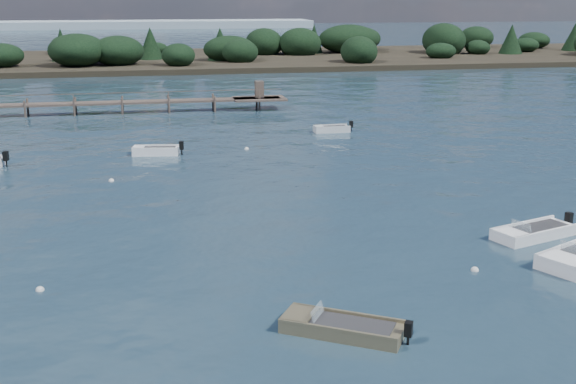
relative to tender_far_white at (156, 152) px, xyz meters
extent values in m
plane|color=#172937|center=(6.29, 31.05, -0.17)|extent=(400.00, 400.00, 0.00)
cube|color=white|center=(-0.01, 0.00, -0.07)|extent=(3.26, 1.73, 0.72)
cube|color=white|center=(-1.17, 0.19, 0.36)|extent=(0.92, 1.22, 0.14)
cube|color=#28282A|center=(0.23, -0.04, 0.28)|extent=(2.24, 1.32, 0.12)
cube|color=white|center=(-0.10, -0.55, 0.36)|extent=(3.08, 0.63, 0.14)
cube|color=white|center=(0.08, 0.55, 0.36)|extent=(3.08, 0.63, 0.14)
cube|color=black|center=(1.74, -0.29, 0.48)|extent=(0.34, 0.39, 0.57)
cylinder|color=black|center=(1.74, -0.29, -0.01)|extent=(0.12, 0.12, 0.57)
cube|color=white|center=(16.52, -21.19, -0.08)|extent=(4.38, 2.77, 0.64)
cube|color=white|center=(15.04, -21.69, 0.30)|extent=(1.38, 1.63, 0.13)
cube|color=#28282A|center=(16.83, -21.09, 0.22)|extent=(3.04, 2.06, 0.11)
cube|color=white|center=(16.75, -21.88, 0.30)|extent=(3.92, 1.40, 0.13)
cube|color=white|center=(16.29, -20.51, 0.30)|extent=(3.92, 1.40, 0.13)
cube|color=black|center=(18.66, -20.48, 0.41)|extent=(0.34, 0.37, 0.50)
cylinder|color=black|center=(18.66, -20.48, -0.03)|extent=(0.12, 0.12, 0.50)
cube|color=silver|center=(15.67, -21.48, 0.51)|extent=(0.49, 1.10, 0.38)
cube|color=black|center=(-9.53, -1.69, 0.52)|extent=(0.36, 0.42, 0.60)
cylinder|color=black|center=(-9.53, -1.69, 0.00)|extent=(0.13, 0.13, 0.60)
cube|color=white|center=(15.40, -25.38, 0.38)|extent=(1.88, 2.10, 0.15)
cube|color=white|center=(16.76, -23.71, 0.38)|extent=(4.68, 2.39, 0.15)
cube|color=brown|center=(5.32, -28.88, -0.08)|extent=(4.11, 3.32, 0.60)
cube|color=brown|center=(4.06, -28.09, 0.27)|extent=(1.49, 1.61, 0.12)
cube|color=#28282A|center=(5.59, -29.05, 0.20)|extent=(2.89, 2.41, 0.10)
cube|color=brown|center=(4.97, -29.45, 0.27)|extent=(3.39, 2.17, 0.12)
cube|color=brown|center=(5.68, -28.31, 0.27)|extent=(3.39, 2.17, 0.12)
cube|color=black|center=(7.15, -30.02, 0.37)|extent=(0.36, 0.37, 0.47)
cylinder|color=black|center=(7.15, -30.02, -0.04)|extent=(0.12, 0.12, 0.47)
cube|color=silver|center=(4.59, -28.42, 0.47)|extent=(0.67, 0.96, 0.36)
cube|color=silver|center=(14.07, 5.88, -0.07)|extent=(2.85, 1.17, 0.66)
cube|color=silver|center=(12.99, 5.87, 0.31)|extent=(0.69, 1.03, 0.13)
cube|color=#28282A|center=(14.29, 5.88, 0.24)|extent=(1.94, 0.93, 0.11)
cube|color=silver|center=(14.07, 5.37, 0.31)|extent=(2.83, 0.15, 0.13)
cube|color=silver|center=(14.06, 6.39, 0.31)|extent=(2.83, 0.15, 0.13)
cube|color=black|center=(15.69, 5.90, 0.43)|extent=(0.27, 0.32, 0.52)
cylinder|color=black|center=(15.69, 5.90, -0.03)|extent=(0.10, 0.10, 0.52)
sphere|color=silver|center=(12.02, -24.54, -0.17)|extent=(0.32, 0.32, 0.32)
sphere|color=silver|center=(-4.81, -23.22, -0.17)|extent=(0.32, 0.32, 0.32)
sphere|color=silver|center=(6.40, 0.59, -0.17)|extent=(0.32, 0.32, 0.32)
sphere|color=silver|center=(-2.78, -6.89, -0.17)|extent=(0.32, 0.32, 0.32)
cube|color=brown|center=(10.29, 19.05, 0.83)|extent=(5.00, 3.20, 0.18)
cube|color=brown|center=(10.29, 19.05, 1.73)|extent=(0.80, 0.80, 1.60)
cylinder|color=brown|center=(-11.17, 18.19, 0.23)|extent=(0.20, 0.20, 2.20)
cylinder|color=brown|center=(-11.17, 19.90, 0.23)|extent=(0.20, 0.20, 2.20)
cylinder|color=brown|center=(-6.91, 18.19, 0.23)|extent=(0.20, 0.20, 2.20)
cylinder|color=brown|center=(-6.91, 19.90, 0.23)|extent=(0.20, 0.20, 2.20)
cylinder|color=brown|center=(-2.64, 18.19, 0.23)|extent=(0.20, 0.20, 2.20)
cylinder|color=brown|center=(-2.64, 19.90, 0.23)|extent=(0.20, 0.20, 2.20)
cylinder|color=brown|center=(1.63, 18.19, 0.23)|extent=(0.20, 0.20, 2.20)
cylinder|color=brown|center=(1.63, 19.90, 0.23)|extent=(0.20, 0.20, 2.20)
cylinder|color=brown|center=(5.89, 18.19, 0.23)|extent=(0.20, 0.20, 2.20)
cylinder|color=brown|center=(5.89, 19.90, 0.23)|extent=(0.20, 0.20, 2.20)
cylinder|color=brown|center=(10.16, 18.19, 0.23)|extent=(0.20, 0.20, 2.20)
cylinder|color=brown|center=(10.16, 19.90, 0.23)|extent=(0.20, 0.20, 2.20)
cube|color=black|center=(31.29, 71.05, -0.17)|extent=(190.00, 40.00, 1.60)
ellipsoid|color=black|center=(31.29, 71.05, 2.63)|extent=(180.50, 36.00, 4.40)
camera|label=1|loc=(-0.63, -49.57, 10.50)|focal=45.00mm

